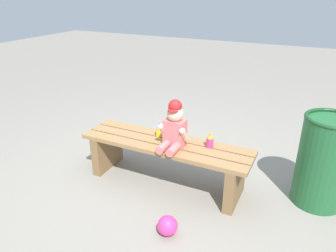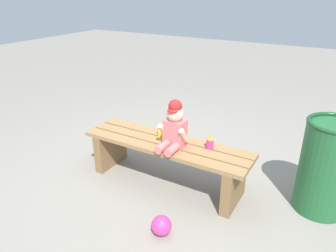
% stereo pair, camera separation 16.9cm
% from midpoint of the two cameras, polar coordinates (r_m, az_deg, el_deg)
% --- Properties ---
extents(ground_plane, '(16.00, 16.00, 0.00)m').
position_cam_midpoint_polar(ground_plane, '(2.90, 1.35, -10.08)').
color(ground_plane, gray).
extents(park_bench, '(1.49, 0.39, 0.40)m').
position_cam_midpoint_polar(park_bench, '(2.75, 1.40, -5.31)').
color(park_bench, olive).
rests_on(park_bench, ground_plane).
extents(child_figure, '(0.23, 0.27, 0.40)m').
position_cam_midpoint_polar(child_figure, '(2.55, 2.98, -0.22)').
color(child_figure, '#E56666').
rests_on(child_figure, park_bench).
extents(sippy_cup_left, '(0.06, 0.06, 0.12)m').
position_cam_midpoint_polar(sippy_cup_left, '(2.78, 0.44, -0.74)').
color(sippy_cup_left, yellow).
rests_on(sippy_cup_left, park_bench).
extents(sippy_cup_right, '(0.06, 0.06, 0.12)m').
position_cam_midpoint_polar(sippy_cup_right, '(2.60, 9.44, -2.89)').
color(sippy_cup_right, '#E5337F').
rests_on(sippy_cup_right, park_bench).
extents(toy_ball, '(0.15, 0.15, 0.15)m').
position_cam_midpoint_polar(toy_ball, '(2.34, 0.99, -17.57)').
color(toy_ball, '#E5337F').
rests_on(toy_ball, ground_plane).
extents(trash_bin, '(0.41, 0.41, 0.75)m').
position_cam_midpoint_polar(trash_bin, '(2.72, 28.36, -6.53)').
color(trash_bin, '#1E592D').
rests_on(trash_bin, ground_plane).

